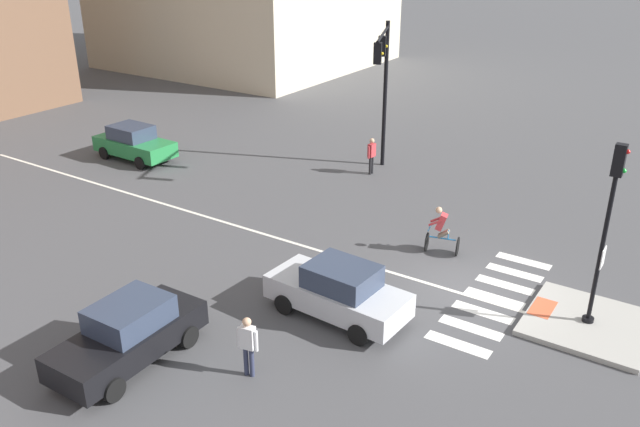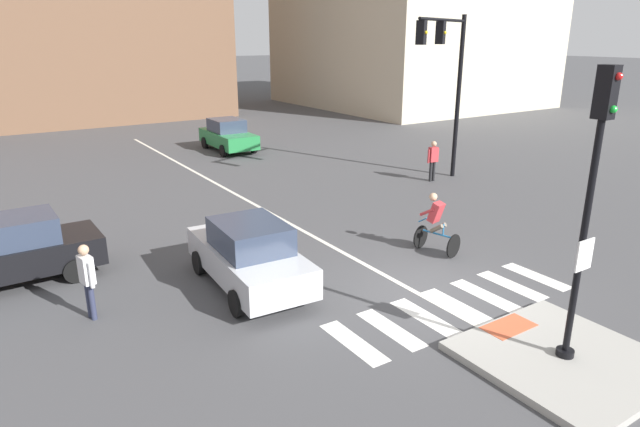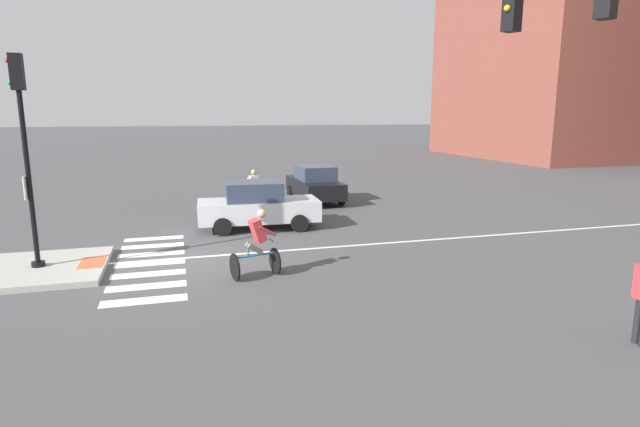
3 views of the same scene
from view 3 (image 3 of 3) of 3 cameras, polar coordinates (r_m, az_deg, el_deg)
The scene contains 17 objects.
ground_plane at distance 14.28m, azimuth -14.95°, elevation -5.18°, with size 300.00×300.00×0.00m, color #474749.
traffic_island at distance 14.69m, azimuth -29.05°, elevation -5.49°, with size 3.21×3.19×0.15m, color #A3A099.
tactile_pad_front at distance 14.42m, azimuth -24.25°, elevation -5.02°, with size 1.10×0.60×0.01m, color #DB5B38.
signal_pole at distance 14.19m, azimuth -30.31°, elevation 6.91°, with size 0.44×0.38×5.16m.
crosswalk_stripe_a at distance 17.05m, azimuth -18.14°, elevation -2.69°, with size 0.44×1.80×0.01m, color silver.
crosswalk_stripe_b at distance 16.13m, azimuth -18.26°, elevation -3.48°, with size 0.44×1.80×0.01m, color silver.
crosswalk_stripe_c at distance 15.22m, azimuth -18.40°, elevation -4.36°, with size 0.44×1.80×0.01m, color silver.
crosswalk_stripe_d at distance 14.31m, azimuth -18.55°, elevation -5.35°, with size 0.44×1.80×0.01m, color silver.
crosswalk_stripe_e at distance 13.40m, azimuth -18.73°, elevation -6.47°, with size 0.44×1.80×0.01m, color silver.
crosswalk_stripe_f at distance 12.50m, azimuth -18.93°, elevation -7.76°, with size 0.44×1.80×0.01m, color silver.
crosswalk_stripe_g at distance 11.61m, azimuth -19.17°, elevation -9.24°, with size 0.44×1.80×0.01m, color silver.
lane_centre_line at distance 17.70m, azimuth 19.40°, elevation -2.27°, with size 0.14×28.00×0.01m, color silver.
building_far_block at distance 51.83m, azimuth 24.85°, elevation 16.26°, with size 18.84×14.63×18.71m.
car_silver_westbound_near at distance 17.60m, azimuth -7.04°, elevation 0.90°, with size 2.01×4.19×1.64m.
car_black_cross_left at distance 22.82m, azimuth -0.59°, elevation 3.35°, with size 4.13×1.91×1.64m.
cyclist at distance 12.38m, azimuth -7.07°, elevation -3.22°, with size 0.90×1.21×1.68m.
pedestrian_at_curb_left at distance 21.06m, azimuth -7.43°, elevation 3.06°, with size 0.29×0.54×1.67m.
Camera 3 is at (13.73, -0.06, 3.94)m, focal length 28.46 mm.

